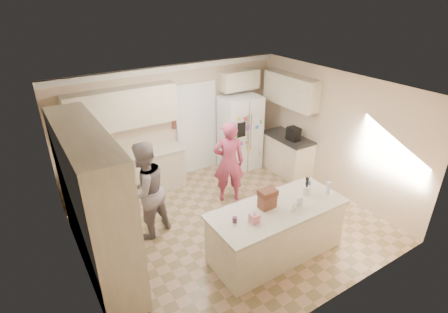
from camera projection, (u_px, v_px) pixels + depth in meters
floor at (229, 223)px, 6.69m from camera, size 5.20×4.60×0.02m
ceiling at (230, 89)px, 5.53m from camera, size 5.20×4.60×0.02m
wall_back at (174, 123)px, 7.86m from camera, size 5.20×0.02×2.60m
wall_front at (331, 234)px, 4.36m from camera, size 5.20×0.02×2.60m
wall_left at (73, 209)px, 4.85m from camera, size 0.02×4.60×2.60m
wall_right at (333, 132)px, 7.36m from camera, size 0.02×4.60×2.60m
crown_back at (171, 69)px, 7.28m from camera, size 5.20×0.08×0.12m
pantry_bank at (94, 203)px, 5.21m from camera, size 0.60×2.60×2.35m
back_base_cab at (133, 176)px, 7.45m from camera, size 2.20×0.60×0.88m
back_countertop at (131, 156)px, 7.24m from camera, size 2.24×0.63×0.04m
back_upper_cab at (123, 109)px, 6.90m from camera, size 2.20×0.35×0.80m
doorway_opening at (196, 129)px, 8.21m from camera, size 0.90×0.06×2.10m
doorway_casing at (197, 130)px, 8.18m from camera, size 1.02×0.03×2.22m
wall_frame_upper at (175, 113)px, 7.73m from camera, size 0.15×0.02×0.20m
wall_frame_lower at (175, 124)px, 7.85m from camera, size 0.15×0.02×0.20m
refrigerator at (240, 133)px, 8.40m from camera, size 0.93×0.75×1.80m
fridge_seam at (249, 138)px, 8.13m from camera, size 0.02×0.02×1.78m
fridge_dispenser at (241, 130)px, 7.90m from camera, size 0.22×0.03×0.35m
fridge_handle_l at (247, 132)px, 8.03m from camera, size 0.02×0.02×0.85m
fridge_handle_r at (251, 132)px, 8.07m from camera, size 0.02×0.02×0.85m
over_fridge_cab at (239, 80)px, 8.16m from camera, size 0.95×0.35×0.45m
right_base_cab at (287, 155)px, 8.35m from camera, size 0.60×1.20×0.88m
right_countertop at (288, 137)px, 8.14m from camera, size 0.63×1.24×0.04m
right_upper_cab at (291, 91)px, 7.90m from camera, size 0.35×1.50×0.70m
coffee_maker at (294, 134)px, 7.90m from camera, size 0.22×0.28×0.30m
island_base at (276, 232)px, 5.75m from camera, size 2.20×0.90×0.88m
island_top at (278, 209)px, 5.55m from camera, size 2.28×0.96×0.05m
utensil_crock at (306, 190)px, 5.85m from camera, size 0.13×0.13×0.15m
tissue_box at (254, 218)px, 5.16m from camera, size 0.13×0.13×0.14m
tissue_plume at (255, 212)px, 5.12m from camera, size 0.08×0.08×0.08m
dollhouse_body at (267, 201)px, 5.49m from camera, size 0.26×0.18×0.22m
dollhouse_roof at (268, 193)px, 5.42m from camera, size 0.28×0.20×0.10m
jam_jar at (235, 220)px, 5.17m from camera, size 0.07×0.07×0.09m
greeting_card_a at (294, 206)px, 5.42m from camera, size 0.12×0.06×0.16m
greeting_card_b at (299, 202)px, 5.53m from camera, size 0.12×0.05×0.16m
water_bottle at (328, 188)px, 5.83m from camera, size 0.07×0.07×0.24m
shaker_salt at (306, 185)px, 6.08m from camera, size 0.05×0.05×0.09m
shaker_pepper at (309, 184)px, 6.11m from camera, size 0.05×0.05×0.09m
teen_boy at (145, 191)px, 6.02m from camera, size 1.06×0.94×1.81m
teen_girl at (229, 162)px, 7.07m from camera, size 0.75×0.66×1.74m
fridge_magnets at (249, 138)px, 8.12m from camera, size 0.76×0.02×1.44m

